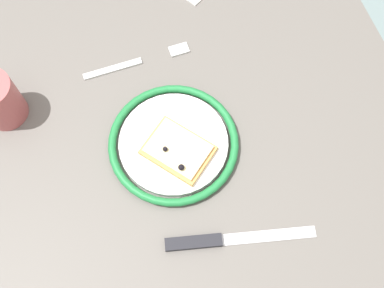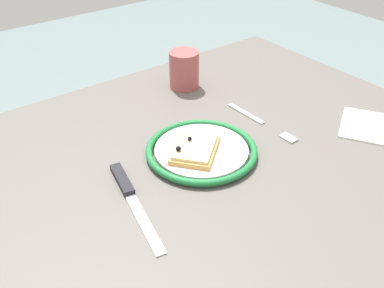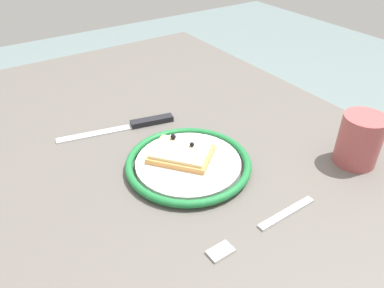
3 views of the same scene
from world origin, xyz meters
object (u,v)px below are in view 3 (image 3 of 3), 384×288
at_px(dining_table, 167,185).
at_px(cup, 359,140).
at_px(plate, 188,164).
at_px(fork, 263,226).
at_px(knife, 137,124).
at_px(pizza_slice_near, 181,153).

distance_m(dining_table, cup, 0.36).
bearing_deg(plate, fork, -175.43).
bearing_deg(knife, pizza_slice_near, -176.20).
height_order(dining_table, knife, knife).
distance_m(dining_table, fork, 0.25).
xyz_separation_m(plate, cup, (-0.15, -0.26, 0.04)).
distance_m(dining_table, plate, 0.10).
distance_m(dining_table, knife, 0.14).
xyz_separation_m(knife, cup, (-0.33, -0.27, 0.04)).
xyz_separation_m(dining_table, knife, (0.12, -0.00, 0.08)).
distance_m(pizza_slice_near, fork, 0.20).
relative_size(dining_table, pizza_slice_near, 8.97).
xyz_separation_m(dining_table, plate, (-0.05, -0.02, 0.08)).
xyz_separation_m(pizza_slice_near, fork, (-0.20, -0.02, -0.02)).
height_order(knife, fork, knife).
bearing_deg(pizza_slice_near, plate, -172.16).
relative_size(knife, cup, 2.56).
height_order(dining_table, plate, plate).
height_order(plate, knife, plate).
xyz_separation_m(plate, fork, (-0.18, -0.01, -0.01)).
bearing_deg(plate, knife, 4.23).
bearing_deg(fork, knife, 4.40).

